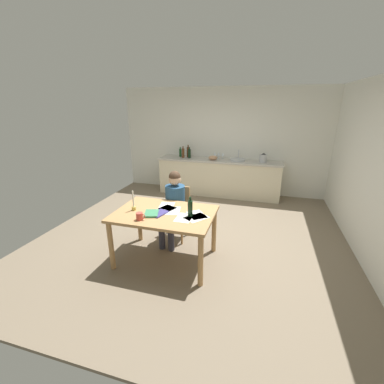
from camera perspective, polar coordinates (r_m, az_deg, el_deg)
The scene contains 28 objects.
ground_plane at distance 4.61m, azimuth 0.66°, elevation -9.69°, with size 5.20×5.20×0.04m, color #7A6B56.
wall_back at distance 6.64m, azimuth 6.83°, elevation 11.22°, with size 5.20×0.12×2.60m, color silver.
wall_right at distance 4.28m, azimuth 36.64°, elevation 3.11°, with size 0.12×5.20×2.60m, color silver.
kitchen_counter at distance 6.47m, azimuth 6.00°, elevation 3.34°, with size 3.01×0.64×0.90m.
dining_table at distance 3.65m, azimuth -6.12°, elevation -5.99°, with size 1.39×0.96×0.76m.
chair_at_table at distance 4.35m, azimuth -3.31°, elevation -3.97°, with size 0.42×0.42×0.88m.
person_seated at distance 4.16m, azimuth -4.13°, elevation -2.44°, with size 0.34×0.60×1.19m.
coffee_mug at distance 3.42m, azimuth -11.63°, elevation -5.34°, with size 0.13×0.09×0.10m.
candlestick at distance 3.72m, azimuth -12.94°, elevation -2.80°, with size 0.06×0.06×0.29m.
book_magazine at distance 3.56m, azimuth -9.05°, elevation -4.77°, with size 0.18×0.24×0.03m, color #3B8358.
book_cookery at distance 3.56m, azimuth -7.41°, elevation -4.78°, with size 0.16×0.26×0.02m, color #3F377B.
paper_letter at distance 3.51m, azimuth 1.04°, elevation -5.11°, with size 0.21×0.30×0.00m, color white.
paper_bill at distance 3.83m, azimuth -5.68°, elevation -3.07°, with size 0.21×0.30×0.00m, color white.
paper_envelope at distance 3.71m, azimuth -5.94°, elevation -3.83°, with size 0.21×0.30×0.00m, color white.
paper_receipt at distance 3.43m, azimuth 1.08°, elevation -5.74°, with size 0.21×0.30×0.00m, color white.
paper_notice at distance 3.42m, azimuth -1.77°, elevation -5.77°, with size 0.21×0.30×0.00m, color white.
paper_flyer at distance 3.65m, azimuth -4.39°, elevation -4.16°, with size 0.21×0.30×0.00m, color white.
wine_bottle_on_table at distance 3.43m, azimuth -0.42°, elevation -3.64°, with size 0.07×0.07×0.27m.
sink_unit at distance 6.30m, azimuth 10.17°, elevation 7.14°, with size 0.36×0.36×0.24m.
bottle_oil at distance 6.67m, azimuth -2.62°, elevation 8.80°, with size 0.06×0.06×0.25m.
bottle_vinegar at distance 6.53m, azimuth -2.01°, elevation 8.74°, with size 0.07×0.07×0.29m.
bottle_wine_red at distance 6.62m, azimuth -0.86°, elevation 8.96°, with size 0.07×0.07×0.31m.
bottle_sauce at distance 6.50m, azimuth -0.59°, elevation 8.64°, with size 0.07×0.07×0.28m.
mixing_bowl at distance 6.31m, azimuth 4.71°, elevation 7.64°, with size 0.22×0.22×0.10m, color tan.
stovetop_kettle at distance 6.25m, azimuth 15.66°, elevation 7.34°, with size 0.18×0.18×0.22m.
wine_glass_near_sink at distance 6.48m, azimuth 6.94°, elevation 8.39°, with size 0.07×0.07×0.15m.
wine_glass_by_kettle at distance 6.49m, azimuth 5.96°, elevation 8.46°, with size 0.07×0.07×0.15m.
wine_glass_back_left at distance 6.51m, azimuth 5.13°, elevation 8.51°, with size 0.07×0.07×0.15m.
Camera 1 is at (1.07, -3.89, 2.21)m, focal length 23.84 mm.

